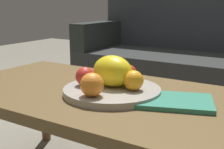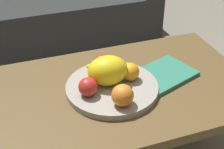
{
  "view_description": "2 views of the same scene",
  "coord_description": "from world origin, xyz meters",
  "px_view_note": "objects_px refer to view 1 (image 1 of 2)",
  "views": [
    {
      "loc": [
        0.62,
        -0.91,
        0.79
      ],
      "look_at": [
        0.06,
        -0.01,
        0.53
      ],
      "focal_mm": 48.68,
      "sensor_mm": 36.0,
      "label": 1
    },
    {
      "loc": [
        -0.29,
        -0.98,
        1.23
      ],
      "look_at": [
        0.06,
        -0.01,
        0.53
      ],
      "focal_mm": 53.33,
      "sensor_mm": 36.0,
      "label": 2
    }
  ],
  "objects_px": {
    "melon_large_front": "(113,71)",
    "magazine": "(174,101)",
    "orange_left": "(134,80)",
    "apple_left": "(85,76)",
    "banana_bunch": "(118,76)",
    "orange_front": "(92,85)",
    "couch": "(190,66)",
    "coffee_table": "(101,103)",
    "apple_front": "(129,73)",
    "fruit_bowl": "(112,91)"
  },
  "relations": [
    {
      "from": "couch",
      "to": "fruit_bowl",
      "type": "relative_size",
      "value": 4.76
    },
    {
      "from": "orange_left",
      "to": "apple_front",
      "type": "relative_size",
      "value": 1.13
    },
    {
      "from": "melon_large_front",
      "to": "apple_left",
      "type": "bearing_deg",
      "value": -153.05
    },
    {
      "from": "orange_left",
      "to": "fruit_bowl",
      "type": "bearing_deg",
      "value": -169.42
    },
    {
      "from": "melon_large_front",
      "to": "apple_left",
      "type": "distance_m",
      "value": 0.11
    },
    {
      "from": "melon_large_front",
      "to": "orange_left",
      "type": "height_order",
      "value": "melon_large_front"
    },
    {
      "from": "magazine",
      "to": "orange_left",
      "type": "bearing_deg",
      "value": 163.67
    },
    {
      "from": "couch",
      "to": "magazine",
      "type": "height_order",
      "value": "couch"
    },
    {
      "from": "couch",
      "to": "magazine",
      "type": "distance_m",
      "value": 1.38
    },
    {
      "from": "fruit_bowl",
      "to": "apple_front",
      "type": "xyz_separation_m",
      "value": [
        -0.0,
        0.13,
        0.04
      ]
    },
    {
      "from": "couch",
      "to": "apple_front",
      "type": "relative_size",
      "value": 26.96
    },
    {
      "from": "orange_front",
      "to": "magazine",
      "type": "distance_m",
      "value": 0.28
    },
    {
      "from": "coffee_table",
      "to": "apple_front",
      "type": "xyz_separation_m",
      "value": [
        0.05,
        0.12,
        0.1
      ]
    },
    {
      "from": "melon_large_front",
      "to": "banana_bunch",
      "type": "height_order",
      "value": "melon_large_front"
    },
    {
      "from": "melon_large_front",
      "to": "apple_front",
      "type": "bearing_deg",
      "value": 85.25
    },
    {
      "from": "apple_left",
      "to": "magazine",
      "type": "distance_m",
      "value": 0.34
    },
    {
      "from": "apple_left",
      "to": "melon_large_front",
      "type": "bearing_deg",
      "value": 26.95
    },
    {
      "from": "melon_large_front",
      "to": "magazine",
      "type": "relative_size",
      "value": 0.62
    },
    {
      "from": "coffee_table",
      "to": "apple_front",
      "type": "height_order",
      "value": "apple_front"
    },
    {
      "from": "coffee_table",
      "to": "orange_front",
      "type": "distance_m",
      "value": 0.18
    },
    {
      "from": "orange_left",
      "to": "melon_large_front",
      "type": "bearing_deg",
      "value": 176.69
    },
    {
      "from": "coffee_table",
      "to": "fruit_bowl",
      "type": "relative_size",
      "value": 3.47
    },
    {
      "from": "orange_front",
      "to": "apple_front",
      "type": "xyz_separation_m",
      "value": [
        0.0,
        0.25,
        -0.01
      ]
    },
    {
      "from": "orange_left",
      "to": "banana_bunch",
      "type": "distance_m",
      "value": 0.1
    },
    {
      "from": "orange_front",
      "to": "couch",
      "type": "bearing_deg",
      "value": 95.08
    },
    {
      "from": "orange_left",
      "to": "apple_left",
      "type": "height_order",
      "value": "same"
    },
    {
      "from": "melon_large_front",
      "to": "magazine",
      "type": "distance_m",
      "value": 0.25
    },
    {
      "from": "apple_left",
      "to": "couch",
      "type": "bearing_deg",
      "value": 91.29
    },
    {
      "from": "fruit_bowl",
      "to": "couch",
      "type": "bearing_deg",
      "value": 95.66
    },
    {
      "from": "banana_bunch",
      "to": "magazine",
      "type": "xyz_separation_m",
      "value": [
        0.24,
        -0.04,
        -0.04
      ]
    },
    {
      "from": "couch",
      "to": "coffee_table",
      "type": "bearing_deg",
      "value": -86.69
    },
    {
      "from": "coffee_table",
      "to": "couch",
      "type": "xyz_separation_m",
      "value": [
        -0.08,
        1.34,
        -0.11
      ]
    },
    {
      "from": "coffee_table",
      "to": "orange_left",
      "type": "height_order",
      "value": "orange_left"
    },
    {
      "from": "fruit_bowl",
      "to": "magazine",
      "type": "height_order",
      "value": "fruit_bowl"
    },
    {
      "from": "apple_left",
      "to": "magazine",
      "type": "height_order",
      "value": "apple_left"
    },
    {
      "from": "melon_large_front",
      "to": "orange_front",
      "type": "height_order",
      "value": "melon_large_front"
    },
    {
      "from": "couch",
      "to": "banana_bunch",
      "type": "height_order",
      "value": "couch"
    },
    {
      "from": "couch",
      "to": "orange_left",
      "type": "bearing_deg",
      "value": -80.87
    },
    {
      "from": "orange_left",
      "to": "banana_bunch",
      "type": "height_order",
      "value": "orange_left"
    },
    {
      "from": "couch",
      "to": "magazine",
      "type": "xyz_separation_m",
      "value": [
        0.36,
        -1.32,
        0.16
      ]
    },
    {
      "from": "apple_front",
      "to": "orange_front",
      "type": "bearing_deg",
      "value": -90.41
    },
    {
      "from": "coffee_table",
      "to": "apple_left",
      "type": "height_order",
      "value": "apple_left"
    },
    {
      "from": "orange_front",
      "to": "apple_left",
      "type": "height_order",
      "value": "orange_front"
    },
    {
      "from": "coffee_table",
      "to": "orange_left",
      "type": "relative_size",
      "value": 17.32
    },
    {
      "from": "couch",
      "to": "melon_large_front",
      "type": "bearing_deg",
      "value": -84.69
    },
    {
      "from": "melon_large_front",
      "to": "banana_bunch",
      "type": "bearing_deg",
      "value": 93.44
    },
    {
      "from": "apple_front",
      "to": "magazine",
      "type": "relative_size",
      "value": 0.25
    },
    {
      "from": "orange_front",
      "to": "banana_bunch",
      "type": "xyz_separation_m",
      "value": [
        -0.01,
        0.18,
        -0.01
      ]
    },
    {
      "from": "orange_left",
      "to": "banana_bunch",
      "type": "relative_size",
      "value": 0.46
    },
    {
      "from": "apple_left",
      "to": "magazine",
      "type": "xyz_separation_m",
      "value": [
        0.33,
        0.05,
        -0.05
      ]
    }
  ]
}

